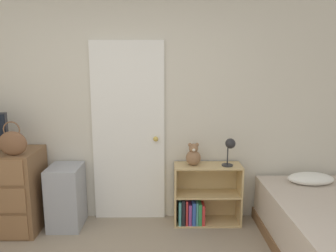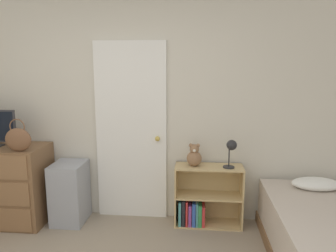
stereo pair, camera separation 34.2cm
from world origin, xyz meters
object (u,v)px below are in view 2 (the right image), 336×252
(handbag, at_px, (18,139))
(teddy_bear, at_px, (194,156))
(desk_lamp, at_px, (231,148))
(bookshelf, at_px, (203,201))
(storage_bin, at_px, (70,193))
(dresser, at_px, (0,184))

(handbag, bearing_deg, teddy_bear, 9.73)
(teddy_bear, distance_m, desk_lamp, 0.41)
(bookshelf, height_order, teddy_bear, teddy_bear)
(handbag, bearing_deg, bookshelf, 9.30)
(storage_bin, height_order, teddy_bear, teddy_bear)
(dresser, distance_m, bookshelf, 2.29)
(bookshelf, distance_m, desk_lamp, 0.69)
(teddy_bear, bearing_deg, handbag, -170.27)
(bookshelf, bearing_deg, handbag, -170.70)
(desk_lamp, bearing_deg, storage_bin, -179.24)
(storage_bin, bearing_deg, dresser, -175.42)
(desk_lamp, bearing_deg, dresser, -178.07)
(handbag, distance_m, desk_lamp, 2.21)
(teddy_bear, height_order, desk_lamp, desk_lamp)
(dresser, relative_size, bookshelf, 1.43)
(bookshelf, relative_size, desk_lamp, 2.40)
(dresser, relative_size, teddy_bear, 4.24)
(storage_bin, distance_m, desk_lamp, 1.87)
(storage_bin, distance_m, teddy_bear, 1.46)
(dresser, height_order, storage_bin, dresser)
(teddy_bear, bearing_deg, storage_bin, -177.29)
(dresser, distance_m, teddy_bear, 2.21)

